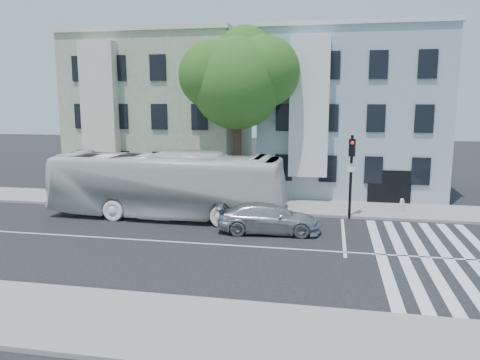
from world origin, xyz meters
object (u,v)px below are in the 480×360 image
(bus, at_px, (166,185))
(traffic_signal, at_px, (351,165))
(sedan, at_px, (269,218))
(fire_hydrant, at_px, (402,205))

(bus, height_order, traffic_signal, traffic_signal)
(bus, distance_m, sedan, 6.42)
(traffic_signal, distance_m, fire_hydrant, 4.30)
(bus, distance_m, fire_hydrant, 13.56)
(fire_hydrant, bearing_deg, traffic_signal, -148.85)
(bus, height_order, sedan, bus)
(bus, relative_size, traffic_signal, 2.86)
(sedan, bearing_deg, bus, 67.45)
(sedan, height_order, traffic_signal, traffic_signal)
(bus, bearing_deg, sedan, -106.65)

